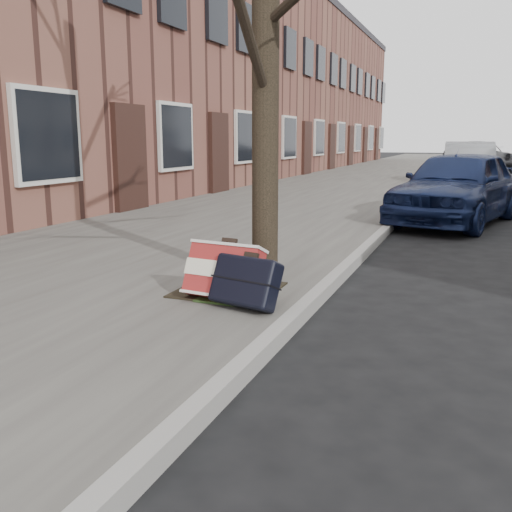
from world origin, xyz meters
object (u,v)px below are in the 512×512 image
at_px(car_near_front, 457,186).
at_px(car_near_mid, 469,164).
at_px(suitcase_navy, 246,281).
at_px(suitcase_red, 224,272).

distance_m(car_near_front, car_near_mid, 8.40).
bearing_deg(car_near_front, suitcase_navy, -87.52).
bearing_deg(suitcase_red, car_near_front, 82.67).
bearing_deg(car_near_front, car_near_mid, 104.16).
bearing_deg(car_near_mid, suitcase_red, -98.61).
distance_m(suitcase_navy, car_near_front, 6.59).
xyz_separation_m(suitcase_red, car_near_mid, (1.64, 14.71, 0.32)).
distance_m(suitcase_red, car_near_front, 6.52).
xyz_separation_m(suitcase_red, car_near_front, (1.61, 6.31, 0.28)).
height_order(car_near_front, car_near_mid, car_near_mid).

